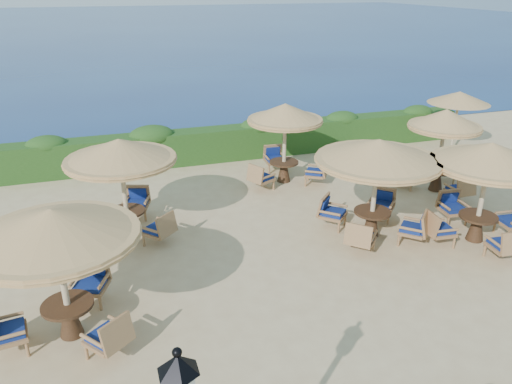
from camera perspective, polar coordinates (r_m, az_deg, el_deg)
name	(u,v)px	position (r m, az deg, el deg)	size (l,w,h in m)	color
ground	(326,243)	(13.05, 8.05, -5.81)	(120.00, 120.00, 0.00)	tan
sea	(125,25)	(80.62, -14.79, 17.95)	(160.00, 160.00, 0.00)	navy
hedge	(246,141)	(19.03, -1.16, 5.79)	(18.00, 0.90, 1.20)	#1B3E14
extra_parasol	(459,98)	(20.57, 22.20, 9.95)	(2.30, 2.30, 2.41)	#CBB78F
cafe_set_0	(57,245)	(9.51, -21.83, -5.65)	(3.00, 3.00, 2.65)	#CBB78F
cafe_set_1	(377,168)	(12.91, 13.65, 2.73)	(3.18, 3.18, 2.65)	#CBB78F
cafe_set_2	(487,174)	(13.57, 24.85, 1.85)	(2.85, 2.85, 2.65)	#CBB78F
cafe_set_3	(121,167)	(13.02, -15.12, 2.78)	(2.85, 2.85, 2.65)	#CBB78F
cafe_set_4	(285,129)	(16.25, 3.31, 7.21)	(2.77, 2.64, 2.65)	#CBB78F
cafe_set_5	(443,138)	(16.56, 20.57, 5.80)	(2.77, 2.52, 2.65)	#CBB78F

